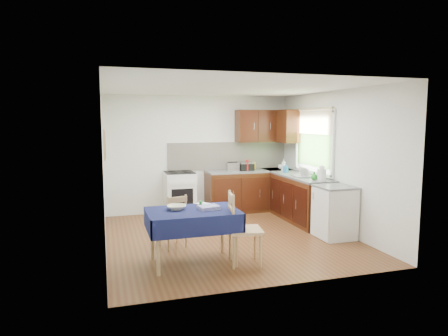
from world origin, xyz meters
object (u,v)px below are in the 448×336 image
object	(u,v)px
dining_table	(193,218)
sandwich_press	(246,166)
chair_near	(241,226)
chair_far	(174,220)
kettle	(322,174)
dish_rack	(304,176)
toaster	(232,167)

from	to	relation	value
dining_table	sandwich_press	xyz separation A→B (m)	(1.80, 2.82, 0.34)
dining_table	chair_near	bearing A→B (deg)	-19.40
chair_far	kettle	distance (m)	2.82
dish_rack	sandwich_press	bearing A→B (deg)	134.23
chair_near	kettle	xyz separation A→B (m)	(1.98, 1.28, 0.49)
chair_near	dish_rack	distance (m)	2.62
dining_table	chair_near	xyz separation A→B (m)	(0.63, -0.23, -0.11)
dining_table	chair_far	bearing A→B (deg)	101.07
chair_far	dish_rack	world-z (taller)	dish_rack
sandwich_press	dish_rack	xyz separation A→B (m)	(0.72, -1.29, -0.07)
chair_near	kettle	distance (m)	2.41
chair_far	toaster	size ratio (longest dim) A/B	3.19
toaster	dish_rack	xyz separation A→B (m)	(1.04, -1.23, -0.07)
sandwich_press	kettle	bearing A→B (deg)	-86.64
chair_far	dish_rack	bearing A→B (deg)	178.87
sandwich_press	kettle	world-z (taller)	kettle
chair_far	chair_near	size ratio (longest dim) A/B	0.84
toaster	sandwich_press	xyz separation A→B (m)	(0.32, 0.06, -0.00)
sandwich_press	chair_far	bearing A→B (deg)	-154.04
chair_near	dish_rack	world-z (taller)	dish_rack
chair_near	sandwich_press	xyz separation A→B (m)	(1.17, 3.05, 0.46)
chair_near	sandwich_press	world-z (taller)	sandwich_press
chair_far	toaster	world-z (taller)	toaster
chair_near	chair_far	bearing A→B (deg)	47.95
dining_table	kettle	distance (m)	2.83
chair_near	kettle	size ratio (longest dim) A/B	3.67
sandwich_press	dish_rack	world-z (taller)	dish_rack
dining_table	dish_rack	bearing A→B (deg)	31.97
chair_far	kettle	size ratio (longest dim) A/B	3.07
chair_near	toaster	distance (m)	3.15
dining_table	dish_rack	distance (m)	2.97
dining_table	kettle	xyz separation A→B (m)	(2.61, 1.05, 0.38)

